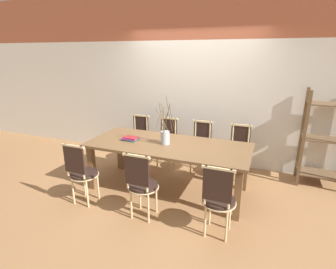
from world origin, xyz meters
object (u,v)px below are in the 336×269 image
at_px(chair_far_center, 200,145).
at_px(book_stack, 130,139).
at_px(vase_centerpiece, 165,136).
at_px(shelving_rack, 325,140).
at_px(dining_table, 168,150).
at_px(chair_near_center, 218,198).

distance_m(chair_far_center, book_stack, 1.29).
bearing_deg(book_stack, chair_far_center, 43.84).
bearing_deg(vase_centerpiece, shelving_rack, 25.38).
distance_m(dining_table, vase_centerpiece, 0.21).
bearing_deg(chair_near_center, chair_far_center, 111.39).
xyz_separation_m(chair_near_center, vase_centerpiece, (-0.98, 0.81, 0.38)).
height_order(chair_near_center, vase_centerpiece, vase_centerpiece).
distance_m(vase_centerpiece, book_stack, 0.58).
xyz_separation_m(chair_far_center, vase_centerpiece, (-0.34, -0.83, 0.38)).
bearing_deg(book_stack, vase_centerpiece, 4.36).
bearing_deg(dining_table, chair_far_center, 70.23).
height_order(chair_far_center, vase_centerpiece, vase_centerpiece).
height_order(dining_table, vase_centerpiece, vase_centerpiece).
bearing_deg(book_stack, dining_table, 4.84).
height_order(dining_table, book_stack, book_stack).
bearing_deg(vase_centerpiece, chair_far_center, 67.86).
relative_size(dining_table, book_stack, 9.94).
xyz_separation_m(dining_table, chair_far_center, (0.30, 0.82, -0.17)).
distance_m(dining_table, chair_near_center, 1.26).
bearing_deg(book_stack, chair_near_center, -26.36).
height_order(chair_near_center, chair_far_center, same).
distance_m(dining_table, book_stack, 0.63).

